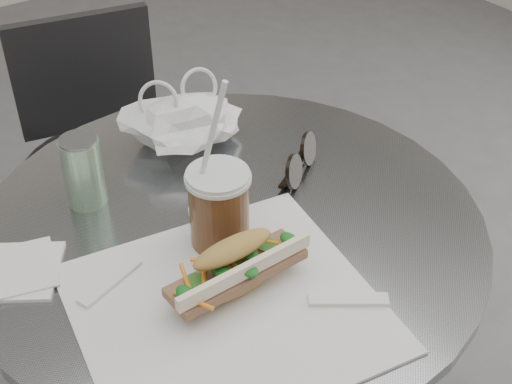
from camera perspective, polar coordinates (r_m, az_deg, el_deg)
cafe_table at (r=1.25m, az=-1.82°, el=-11.99°), size 0.76×0.76×0.74m
chair_far at (r=1.74m, az=-11.17°, el=-1.26°), size 0.41×0.44×0.78m
sandwich_paper at (r=0.93m, az=-2.38°, el=-9.24°), size 0.42×0.40×0.00m
banh_mi at (r=0.92m, az=-1.66°, el=-6.08°), size 0.24×0.10×0.08m
iced_coffee at (r=0.98m, az=-2.98°, el=-1.24°), size 0.09×0.09×0.26m
sunglasses at (r=1.14m, az=3.50°, el=2.40°), size 0.12×0.09×0.06m
plastic_bag at (r=1.19m, az=-5.62°, el=5.39°), size 0.23×0.21×0.09m
napkin_stack at (r=1.03m, az=-18.63°, el=-5.99°), size 0.16×0.16×0.01m
drink_can at (r=1.09m, az=-13.66°, el=1.63°), size 0.06×0.06×0.11m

